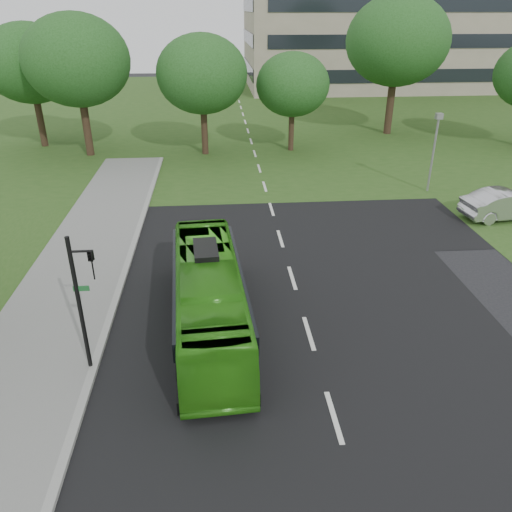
# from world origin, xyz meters

# --- Properties ---
(ground) EXTENTS (160.00, 160.00, 0.00)m
(ground) POSITION_xyz_m (0.00, 0.00, 0.00)
(ground) COLOR black
(ground) RESTS_ON ground
(street_surfaces) EXTENTS (120.00, 120.00, 0.15)m
(street_surfaces) POSITION_xyz_m (-0.38, 22.75, 0.03)
(street_surfaces) COLOR black
(street_surfaces) RESTS_ON ground
(tree_park_a) EXTENTS (7.58, 7.58, 10.07)m
(tree_park_a) POSITION_xyz_m (-12.68, 26.68, 6.83)
(tree_park_a) COLOR black
(tree_park_a) RESTS_ON ground
(tree_park_b) EXTENTS (6.64, 6.64, 8.71)m
(tree_park_b) POSITION_xyz_m (-3.83, 26.30, 5.87)
(tree_park_b) COLOR black
(tree_park_b) RESTS_ON ground
(tree_park_c) EXTENTS (5.55, 5.55, 7.37)m
(tree_park_c) POSITION_xyz_m (2.95, 26.85, 5.00)
(tree_park_c) COLOR black
(tree_park_c) RESTS_ON ground
(tree_park_d) EXTENTS (8.60, 8.60, 11.38)m
(tree_park_d) POSITION_xyz_m (12.47, 31.98, 7.70)
(tree_park_d) COLOR black
(tree_park_d) RESTS_ON ground
(tree_park_f) EXTENTS (7.02, 7.02, 9.37)m
(tree_park_f) POSITION_xyz_m (-17.02, 29.85, 6.37)
(tree_park_f) COLOR black
(tree_park_f) RESTS_ON ground
(bus) EXTENTS (2.75, 9.40, 2.58)m
(bus) POSITION_xyz_m (-3.44, 2.62, 1.29)
(bus) COLOR #339218
(bus) RESTS_ON ground
(sedan) EXTENTS (4.97, 2.24, 1.58)m
(sedan) POSITION_xyz_m (12.42, 11.72, 0.79)
(sedan) COLOR silver
(sedan) RESTS_ON ground
(traffic_light) EXTENTS (0.74, 0.21, 4.60)m
(traffic_light) POSITION_xyz_m (-7.06, 0.67, 2.70)
(traffic_light) COLOR black
(traffic_light) RESTS_ON ground
(camera_pole) EXTENTS (0.47, 0.44, 4.74)m
(camera_pole) POSITION_xyz_m (10.00, 16.36, 3.06)
(camera_pole) COLOR gray
(camera_pole) RESTS_ON ground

